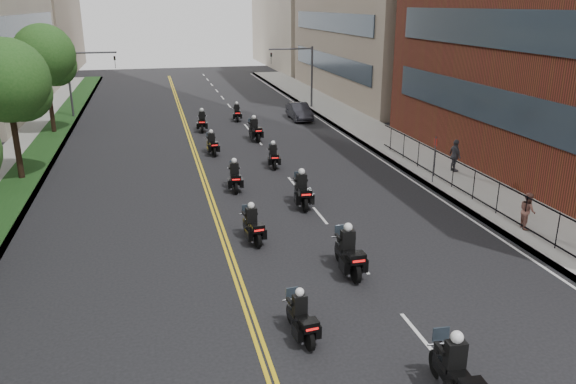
% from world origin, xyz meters
% --- Properties ---
extents(sidewalk_right, '(4.00, 90.00, 0.15)m').
position_xyz_m(sidewalk_right, '(12.00, 25.00, 0.07)').
color(sidewalk_right, gray).
rests_on(sidewalk_right, ground).
extents(sidewalk_left, '(4.00, 90.00, 0.15)m').
position_xyz_m(sidewalk_left, '(-12.00, 25.00, 0.07)').
color(sidewalk_left, gray).
rests_on(sidewalk_left, ground).
extents(grass_strip, '(2.00, 90.00, 0.04)m').
position_xyz_m(grass_strip, '(-11.20, 25.00, 0.17)').
color(grass_strip, '#163814').
rests_on(grass_strip, sidewalk_left).
extents(iron_fence, '(0.05, 28.00, 1.50)m').
position_xyz_m(iron_fence, '(11.00, 12.00, 0.90)').
color(iron_fence, black).
rests_on(iron_fence, sidewalk_right).
extents(traffic_signal_right, '(4.09, 0.20, 5.60)m').
position_xyz_m(traffic_signal_right, '(9.54, 42.00, 3.70)').
color(traffic_signal_right, '#3F3F44').
rests_on(traffic_signal_right, ground).
extents(traffic_signal_left, '(4.09, 0.20, 5.60)m').
position_xyz_m(traffic_signal_left, '(-9.54, 42.00, 3.70)').
color(traffic_signal_left, '#3F3F44').
rests_on(traffic_signal_left, ground).
extents(motorcycle_1, '(0.63, 2.53, 1.87)m').
position_xyz_m(motorcycle_1, '(2.72, 2.04, 0.74)').
color(motorcycle_1, black).
rests_on(motorcycle_1, ground).
extents(motorcycle_2, '(0.59, 2.10, 1.55)m').
position_xyz_m(motorcycle_2, '(-0.21, 5.61, 0.61)').
color(motorcycle_2, black).
rests_on(motorcycle_2, ground).
extents(motorcycle_3, '(0.58, 2.53, 1.87)m').
position_xyz_m(motorcycle_3, '(2.52, 9.22, 0.74)').
color(motorcycle_3, black).
rests_on(motorcycle_3, ground).
extents(motorcycle_4, '(0.64, 2.23, 1.65)m').
position_xyz_m(motorcycle_4, '(-0.33, 12.85, 0.65)').
color(motorcycle_4, black).
rests_on(motorcycle_4, ground).
extents(motorcycle_5, '(0.65, 2.51, 1.85)m').
position_xyz_m(motorcycle_5, '(2.72, 16.41, 0.73)').
color(motorcycle_5, black).
rests_on(motorcycle_5, ground).
extents(motorcycle_6, '(0.59, 2.27, 1.68)m').
position_xyz_m(motorcycle_6, '(-0.03, 19.68, 0.66)').
color(motorcycle_6, black).
rests_on(motorcycle_6, ground).
extents(motorcycle_7, '(0.60, 2.13, 1.57)m').
position_xyz_m(motorcycle_7, '(2.83, 23.42, 0.62)').
color(motorcycle_7, black).
rests_on(motorcycle_7, ground).
extents(motorcycle_8, '(0.59, 2.18, 1.61)m').
position_xyz_m(motorcycle_8, '(-0.39, 27.25, 0.64)').
color(motorcycle_8, black).
rests_on(motorcycle_8, ground).
extents(motorcycle_9, '(0.68, 2.43, 1.80)m').
position_xyz_m(motorcycle_9, '(2.99, 30.41, 0.71)').
color(motorcycle_9, black).
rests_on(motorcycle_9, ground).
extents(motorcycle_10, '(0.68, 2.37, 1.75)m').
position_xyz_m(motorcycle_10, '(-0.33, 34.39, 0.69)').
color(motorcycle_10, black).
rests_on(motorcycle_10, ground).
extents(motorcycle_11, '(0.57, 2.13, 1.57)m').
position_xyz_m(motorcycle_11, '(2.85, 37.74, 0.62)').
color(motorcycle_11, black).
rests_on(motorcycle_11, ground).
extents(parked_sedan, '(1.50, 4.18, 1.37)m').
position_xyz_m(parked_sedan, '(8.00, 36.98, 0.69)').
color(parked_sedan, black).
rests_on(parked_sedan, ground).
extents(pedestrian_b, '(0.76, 0.88, 1.57)m').
position_xyz_m(pedestrian_b, '(11.20, 11.13, 0.94)').
color(pedestrian_b, '#875549').
rests_on(pedestrian_b, sidewalk_right).
extents(pedestrian_c, '(0.45, 1.08, 1.85)m').
position_xyz_m(pedestrian_c, '(12.56, 19.59, 1.08)').
color(pedestrian_c, '#3F3F47').
rests_on(pedestrian_c, sidewalk_right).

